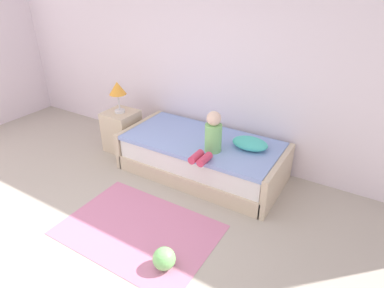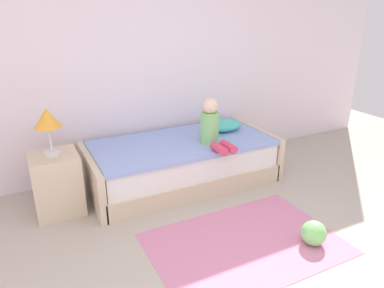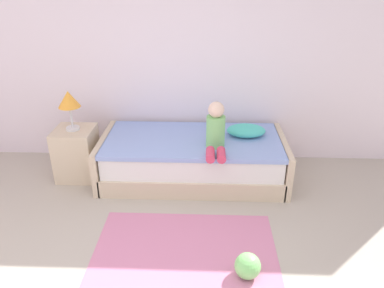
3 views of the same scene
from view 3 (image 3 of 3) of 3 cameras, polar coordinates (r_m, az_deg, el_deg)
name	(u,v)px [view 3 (image 3 of 3)]	position (r m, az deg, el deg)	size (l,w,h in m)	color
wall_rear	(174,43)	(4.51, -2.73, 15.19)	(7.20, 0.10, 2.90)	white
bed	(193,158)	(4.32, 0.13, -2.21)	(2.11, 1.00, 0.50)	beige
nightstand	(77,153)	(4.52, -17.24, -1.36)	(0.44, 0.44, 0.60)	beige
table_lamp	(69,101)	(4.29, -18.34, 6.26)	(0.24, 0.24, 0.45)	silver
child_figure	(216,130)	(3.92, 3.66, 2.12)	(0.20, 0.51, 0.50)	#7FC672
pillow	(246,131)	(4.30, 8.29, 2.06)	(0.44, 0.30, 0.13)	#4CCCBC
toy_ball	(248,266)	(3.15, 8.52, -17.99)	(0.21, 0.21, 0.21)	#7FD872
area_rug	(185,252)	(3.39, -1.09, -16.20)	(1.60, 1.10, 0.01)	pink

